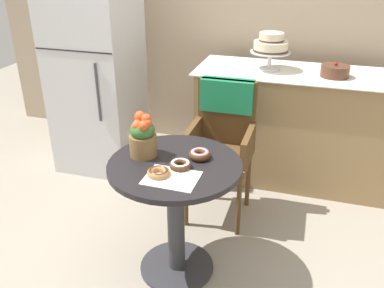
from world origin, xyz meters
TOP-DOWN VIEW (x-y plane):
  - ground_plane at (0.00, 0.00)m, footprint 8.00×8.00m
  - cafe_table at (0.00, 0.00)m, footprint 0.72×0.72m
  - wicker_chair at (0.11, 0.70)m, footprint 0.42×0.45m
  - paper_napkin at (0.04, -0.15)m, footprint 0.27×0.21m
  - donut_front at (-0.04, -0.15)m, footprint 0.12×0.12m
  - donut_mid at (0.11, 0.09)m, footprint 0.12×0.12m
  - donut_side at (0.04, -0.04)m, footprint 0.11×0.11m
  - flower_vase at (-0.19, 0.04)m, footprint 0.15×0.15m
  - display_counter at (0.55, 1.30)m, footprint 1.56×0.62m
  - tiered_cake_stand at (0.31, 1.30)m, footprint 0.30×0.30m
  - round_layer_cake at (0.79, 1.25)m, footprint 0.20×0.20m
  - refrigerator at (-1.05, 1.10)m, footprint 0.64×0.63m

SIDE VIEW (x-z plane):
  - ground_plane at x=0.00m, z-range 0.00..0.00m
  - display_counter at x=0.55m, z-range 0.00..0.90m
  - cafe_table at x=0.00m, z-range 0.15..0.87m
  - wicker_chair at x=0.11m, z-range 0.16..1.12m
  - paper_napkin at x=0.04m, z-range 0.72..0.72m
  - donut_front at x=-0.04m, z-range 0.72..0.76m
  - donut_side at x=0.04m, z-range 0.72..0.76m
  - donut_mid at x=0.11m, z-range 0.72..0.77m
  - flower_vase at x=-0.19m, z-range 0.71..0.96m
  - refrigerator at x=-1.05m, z-range 0.00..1.70m
  - round_layer_cake at x=0.79m, z-range 0.89..1.00m
  - tiered_cake_stand at x=0.31m, z-range 0.94..1.22m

